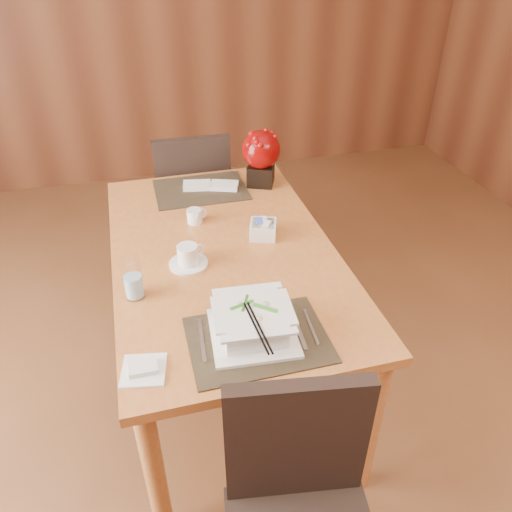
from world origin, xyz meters
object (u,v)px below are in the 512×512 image
object	(u,v)px
berry_decor	(261,155)
near_chair	(301,511)
bread_plate	(144,370)
far_chair	(193,197)
sugar_caddy	(263,229)
dining_table	(224,268)
creamer_jug	(194,216)
soup_setting	(253,323)
coffee_cup	(188,257)
water_glass	(133,278)

from	to	relation	value
berry_decor	near_chair	bearing A→B (deg)	-101.26
bread_plate	far_chair	size ratio (longest dim) A/B	0.14
sugar_caddy	near_chair	bearing A→B (deg)	-99.85
dining_table	creamer_jug	distance (m)	0.29
sugar_caddy	near_chair	world-z (taller)	near_chair
soup_setting	sugar_caddy	xyz separation A→B (m)	(0.20, 0.58, -0.02)
bread_plate	creamer_jug	bearing A→B (deg)	70.80
creamer_jug	near_chair	xyz separation A→B (m)	(0.08, -1.25, -0.27)
dining_table	soup_setting	bearing A→B (deg)	-91.12
sugar_caddy	berry_decor	xyz separation A→B (m)	(0.12, 0.49, 0.13)
creamer_jug	sugar_caddy	bearing A→B (deg)	-52.84
bread_plate	far_chair	xyz separation A→B (m)	(0.37, 1.51, -0.23)
dining_table	bread_plate	xyz separation A→B (m)	(-0.37, -0.59, 0.10)
soup_setting	berry_decor	distance (m)	1.12
creamer_jug	far_chair	distance (m)	0.73
bread_plate	near_chair	distance (m)	0.61
creamer_jug	bread_plate	bearing A→B (deg)	-126.33
sugar_caddy	bread_plate	xyz separation A→B (m)	(-0.56, -0.65, -0.03)
near_chair	berry_decor	bearing A→B (deg)	87.73
coffee_cup	bread_plate	world-z (taller)	coffee_cup
sugar_caddy	far_chair	size ratio (longest dim) A/B	0.12
soup_setting	sugar_caddy	bearing A→B (deg)	75.95
dining_table	coffee_cup	bearing A→B (deg)	-155.20
soup_setting	bread_plate	bearing A→B (deg)	-165.09
dining_table	soup_setting	xyz separation A→B (m)	(-0.01, -0.52, 0.15)
sugar_caddy	near_chair	distance (m)	1.11
far_chair	berry_decor	bearing A→B (deg)	130.96
sugar_caddy	berry_decor	world-z (taller)	berry_decor
berry_decor	far_chair	size ratio (longest dim) A/B	0.30
soup_setting	water_glass	xyz separation A→B (m)	(-0.36, 0.31, 0.03)
coffee_cup	sugar_caddy	distance (m)	0.36
coffee_cup	berry_decor	xyz separation A→B (m)	(0.46, 0.61, 0.12)
soup_setting	bread_plate	size ratio (longest dim) A/B	2.25
sugar_caddy	bread_plate	bearing A→B (deg)	-130.69
dining_table	bread_plate	world-z (taller)	bread_plate
soup_setting	creamer_jug	size ratio (longest dim) A/B	3.42
coffee_cup	creamer_jug	bearing A→B (deg)	76.50
bread_plate	near_chair	bearing A→B (deg)	-47.99
far_chair	bread_plate	bearing A→B (deg)	78.09
sugar_caddy	berry_decor	bearing A→B (deg)	75.71
water_glass	berry_decor	size ratio (longest dim) A/B	0.60
dining_table	berry_decor	world-z (taller)	berry_decor
coffee_cup	near_chair	xyz separation A→B (m)	(0.16, -0.93, -0.27)
dining_table	near_chair	world-z (taller)	near_chair
sugar_caddy	creamer_jug	bearing A→B (deg)	144.29
dining_table	water_glass	size ratio (longest dim) A/B	8.99
coffee_cup	far_chair	distance (m)	1.04
far_chair	water_glass	bearing A→B (deg)	73.80
coffee_cup	creamer_jug	distance (m)	0.33
berry_decor	soup_setting	bearing A→B (deg)	-106.70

